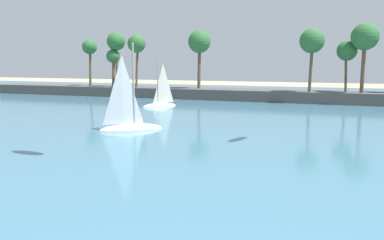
# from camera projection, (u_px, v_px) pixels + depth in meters

# --- Properties ---
(sea) EXTENTS (220.00, 96.38, 0.06)m
(sea) POSITION_uv_depth(u_px,v_px,m) (287.00, 107.00, 55.27)
(sea) COLOR teal
(sea) RESTS_ON ground
(palm_headland) EXTENTS (116.31, 6.43, 11.94)m
(palm_headland) POSITION_uv_depth(u_px,v_px,m) (287.00, 84.00, 62.79)
(palm_headland) COLOR #514C47
(palm_headland) RESTS_ON ground
(sailboat_near_shore) EXTENTS (5.73, 5.12, 8.60)m
(sailboat_near_shore) POSITION_uv_depth(u_px,v_px,m) (130.00, 122.00, 36.37)
(sailboat_near_shore) COLOR white
(sailboat_near_shore) RESTS_ON sea
(sailboat_mid_bay) EXTENTS (4.44, 5.08, 7.56)m
(sailboat_mid_bay) POSITION_uv_depth(u_px,v_px,m) (160.00, 102.00, 55.90)
(sailboat_mid_bay) COLOR white
(sailboat_mid_bay) RESTS_ON sea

